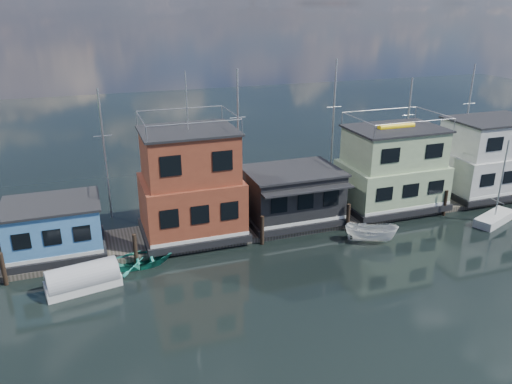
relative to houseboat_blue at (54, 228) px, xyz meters
name	(u,v)px	position (x,y,z in m)	size (l,w,h in m)	color
ground	(379,300)	(18.00, -12.00, -2.21)	(160.00, 160.00, 0.00)	black
dock	(297,219)	(18.00, 0.00, -2.01)	(48.00, 5.00, 0.40)	#595147
houseboat_blue	(54,228)	(0.00, 0.00, 0.00)	(6.40, 4.90, 3.66)	black
houseboat_red	(191,186)	(9.50, 0.00, 1.90)	(7.40, 5.90, 11.86)	black
houseboat_dark	(292,195)	(17.50, -0.02, 0.21)	(7.40, 6.10, 4.06)	black
houseboat_green	(392,169)	(26.50, 0.00, 1.34)	(8.40, 5.90, 7.03)	black
houseboat_white	(488,158)	(36.50, 0.00, 1.33)	(8.40, 5.90, 6.66)	black
pilings	(308,223)	(17.67, -2.80, -1.11)	(42.28, 0.28, 2.20)	#2D2116
background_masts	(320,133)	(22.76, 6.00, 3.35)	(36.40, 0.16, 12.00)	silver
motorboat	(371,233)	(21.62, -5.14, -1.47)	(1.43, 3.81, 1.47)	white
tarp_runabout	(83,279)	(1.57, -4.88, -1.54)	(4.62, 2.51, 1.78)	silver
dinghy_teal	(141,259)	(5.31, -3.08, -1.78)	(2.96, 4.14, 0.86)	teal
day_sailer	(495,218)	(32.88, -5.32, -1.80)	(4.53, 2.92, 6.79)	silver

